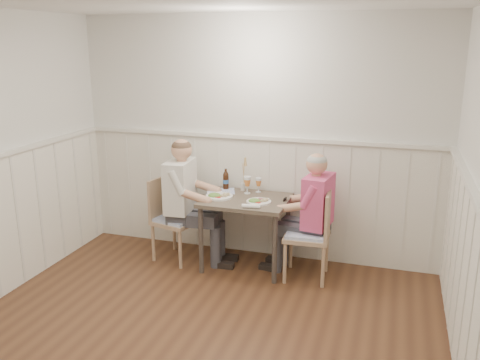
{
  "coord_description": "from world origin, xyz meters",
  "views": [
    {
      "loc": [
        1.44,
        -2.93,
        2.32
      ],
      "look_at": [
        0.01,
        1.64,
        1.0
      ],
      "focal_mm": 38.0,
      "sensor_mm": 36.0,
      "label": 1
    }
  ],
  "objects_px": {
    "chair_right": "(313,231)",
    "beer_bottle": "(226,180)",
    "man_in_pink": "(313,225)",
    "diner_cream": "(185,210)",
    "grass_vase": "(243,175)",
    "chair_left": "(172,216)",
    "dining_table": "(246,208)"
  },
  "relations": [
    {
      "from": "chair_left",
      "to": "chair_right",
      "type": "bearing_deg",
      "value": -1.46
    },
    {
      "from": "chair_right",
      "to": "beer_bottle",
      "type": "height_order",
      "value": "beer_bottle"
    },
    {
      "from": "diner_cream",
      "to": "chair_left",
      "type": "bearing_deg",
      "value": 172.86
    },
    {
      "from": "dining_table",
      "to": "diner_cream",
      "type": "distance_m",
      "value": 0.67
    },
    {
      "from": "chair_left",
      "to": "man_in_pink",
      "type": "height_order",
      "value": "man_in_pink"
    },
    {
      "from": "dining_table",
      "to": "grass_vase",
      "type": "distance_m",
      "value": 0.41
    },
    {
      "from": "chair_right",
      "to": "man_in_pink",
      "type": "bearing_deg",
      "value": 99.0
    },
    {
      "from": "chair_left",
      "to": "grass_vase",
      "type": "distance_m",
      "value": 0.88
    },
    {
      "from": "chair_right",
      "to": "beer_bottle",
      "type": "xyz_separation_m",
      "value": [
        -1.02,
        0.34,
        0.35
      ]
    },
    {
      "from": "man_in_pink",
      "to": "grass_vase",
      "type": "bearing_deg",
      "value": 162.0
    },
    {
      "from": "diner_cream",
      "to": "beer_bottle",
      "type": "xyz_separation_m",
      "value": [
        0.36,
        0.32,
        0.28
      ]
    },
    {
      "from": "man_in_pink",
      "to": "chair_right",
      "type": "bearing_deg",
      "value": -81.0
    },
    {
      "from": "dining_table",
      "to": "chair_right",
      "type": "height_order",
      "value": "chair_right"
    },
    {
      "from": "grass_vase",
      "to": "chair_right",
      "type": "bearing_deg",
      "value": -22.39
    },
    {
      "from": "dining_table",
      "to": "man_in_pink",
      "type": "distance_m",
      "value": 0.71
    },
    {
      "from": "dining_table",
      "to": "beer_bottle",
      "type": "xyz_separation_m",
      "value": [
        -0.31,
        0.26,
        0.21
      ]
    },
    {
      "from": "man_in_pink",
      "to": "grass_vase",
      "type": "height_order",
      "value": "man_in_pink"
    },
    {
      "from": "man_in_pink",
      "to": "diner_cream",
      "type": "relative_size",
      "value": 0.95
    },
    {
      "from": "chair_left",
      "to": "beer_bottle",
      "type": "height_order",
      "value": "beer_bottle"
    },
    {
      "from": "chair_right",
      "to": "chair_left",
      "type": "distance_m",
      "value": 1.54
    },
    {
      "from": "dining_table",
      "to": "chair_right",
      "type": "distance_m",
      "value": 0.74
    },
    {
      "from": "chair_right",
      "to": "beer_bottle",
      "type": "bearing_deg",
      "value": 161.83
    },
    {
      "from": "man_in_pink",
      "to": "beer_bottle",
      "type": "xyz_separation_m",
      "value": [
        -1.01,
        0.26,
        0.31
      ]
    },
    {
      "from": "dining_table",
      "to": "chair_left",
      "type": "relative_size",
      "value": 0.97
    },
    {
      "from": "dining_table",
      "to": "beer_bottle",
      "type": "relative_size",
      "value": 3.8
    },
    {
      "from": "chair_right",
      "to": "man_in_pink",
      "type": "height_order",
      "value": "man_in_pink"
    },
    {
      "from": "grass_vase",
      "to": "chair_left",
      "type": "bearing_deg",
      "value": -156.74
    },
    {
      "from": "chair_right",
      "to": "grass_vase",
      "type": "xyz_separation_m",
      "value": [
        -0.83,
        0.34,
        0.43
      ]
    },
    {
      "from": "diner_cream",
      "to": "grass_vase",
      "type": "relative_size",
      "value": 3.5
    },
    {
      "from": "dining_table",
      "to": "diner_cream",
      "type": "xyz_separation_m",
      "value": [
        -0.67,
        -0.05,
        -0.07
      ]
    },
    {
      "from": "chair_left",
      "to": "diner_cream",
      "type": "xyz_separation_m",
      "value": [
        0.16,
        -0.02,
        0.08
      ]
    },
    {
      "from": "diner_cream",
      "to": "beer_bottle",
      "type": "height_order",
      "value": "diner_cream"
    }
  ]
}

